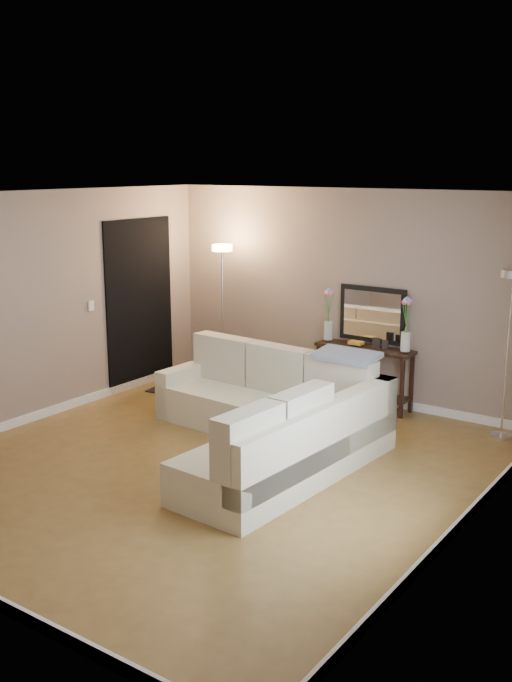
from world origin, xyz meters
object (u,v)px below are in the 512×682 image
Objects in this scene: console_table at (358,372)px; floor_lamp_unlit at (510,321)px; sectional_sofa at (273,418)px; floor_lamp_lit at (222,287)px.

floor_lamp_unlit reaches higher than console_table.
floor_lamp_lit reaches higher than sectional_sofa.
console_table is 1.99m from floor_lamp_unlit.
floor_lamp_lit is at bearing -174.64° from console_table.
sectional_sofa reaches higher than console_table.
sectional_sofa is 2.69m from floor_lamp_lit.
console_table is at bearing 5.36° from floor_lamp_lit.
floor_lamp_unlit is at bearing 43.17° from sectional_sofa.
sectional_sofa is at bearing -90.97° from console_table.
floor_lamp_unlit reaches higher than sectional_sofa.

